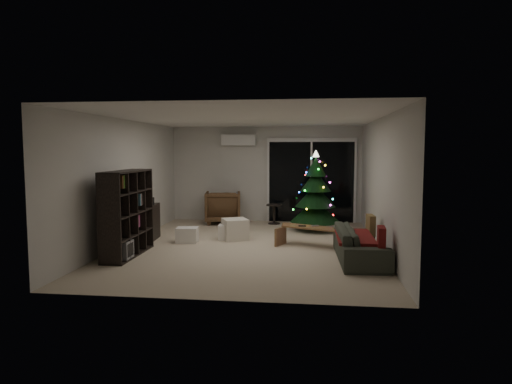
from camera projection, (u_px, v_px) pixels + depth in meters
room at (278, 189)px, 10.30m from camera, size 6.50×7.51×2.60m
bookshelf at (117, 213)px, 8.17m from camera, size 0.95×1.56×1.53m
media_cabinet at (142, 224)px, 9.39m from camera, size 0.54×1.23×0.75m
stereo at (142, 202)px, 9.34m from camera, size 0.38×0.45×0.16m
armchair at (223, 207)px, 11.77m from camera, size 1.02×1.04×0.83m
ottoman at (235, 229)px, 9.64m from camera, size 0.65×0.65×0.44m
cardboard_box_a at (187, 235)px, 9.35m from camera, size 0.46×0.36×0.31m
cardboard_box_b at (229, 232)px, 9.67m from camera, size 0.47×0.37×0.31m
side_table at (274, 214)px, 11.66m from camera, size 0.44×0.44×0.50m
floor_lamp at (237, 187)px, 12.43m from camera, size 0.28×0.28×1.76m
sofa at (360, 244)px, 7.82m from camera, size 0.82×1.96×0.57m
sofa_throw at (355, 237)px, 7.82m from camera, size 0.61×1.40×0.05m
cushion_a at (371, 225)px, 8.41m from camera, size 0.14×0.38×0.37m
cushion_b at (381, 239)px, 7.13m from camera, size 0.14×0.38×0.37m
coffee_table at (310, 236)px, 9.01m from camera, size 1.29×0.90×0.39m
remote_a at (302, 226)px, 9.01m from camera, size 0.15×0.05×0.02m
remote_b at (315, 226)px, 9.02m from camera, size 0.15×0.09×0.02m
christmas_tree at (315, 191)px, 10.62m from camera, size 1.27×1.27×1.89m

